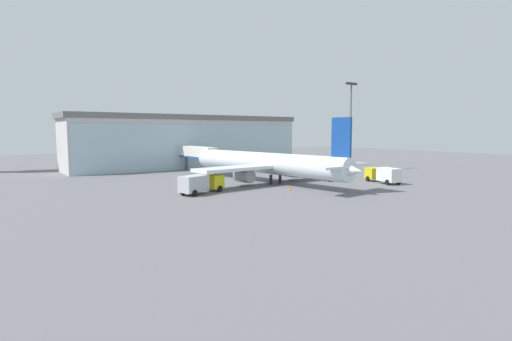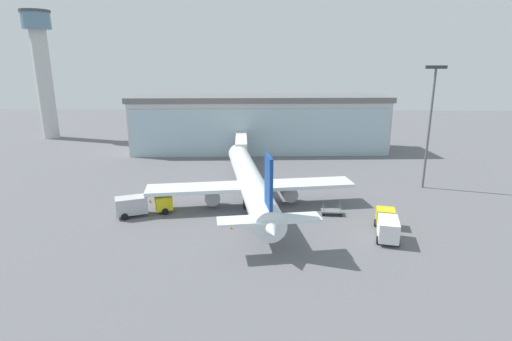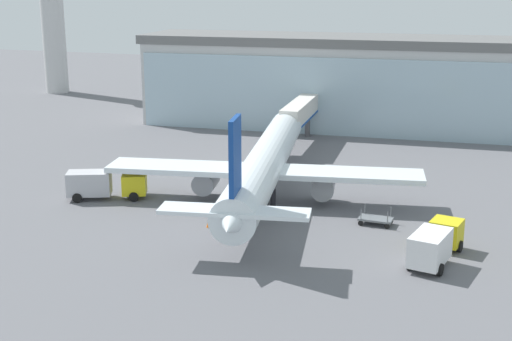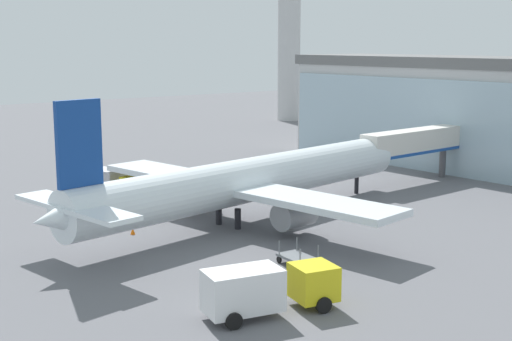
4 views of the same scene
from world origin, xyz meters
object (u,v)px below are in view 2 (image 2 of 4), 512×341
Objects in this scene: airplane at (250,182)px; baggage_cart at (332,211)px; catering_truck at (142,204)px; apron_light_mast at (430,118)px; fuel_truck at (387,225)px; safety_cone_wingtip at (150,201)px; safety_cone_nose at (231,227)px; control_tower at (42,64)px; jet_bridge at (241,144)px.

airplane is 12.14m from baggage_cart.
airplane reaches higher than catering_truck.
airplane is at bearing -163.08° from apron_light_mast.
fuel_truck is 33.12m from safety_cone_wingtip.
airplane reaches higher than fuel_truck.
safety_cone_nose is (-29.94, -17.54, -11.18)m from apron_light_mast.
catering_truck is 13.79× the size of safety_cone_nose.
airplane is (55.79, -49.95, -15.83)m from control_tower.
baggage_cart is 14.13m from safety_cone_nose.
airplane is 5.01× the size of fuel_truck.
jet_bridge is 25.28× the size of safety_cone_nose.
apron_light_mast is 36.46m from safety_cone_nose.
catering_truck is 13.12m from safety_cone_nose.
control_tower reaches higher than airplane.
fuel_truck is at bearing -39.98° from control_tower.
airplane is 15.24m from catering_truck.
apron_light_mast is 0.51× the size of airplane.
fuel_truck is at bearing 131.58° from baggage_cart.
baggage_cart is (-5.42, 6.76, -0.97)m from fuel_truck.
jet_bridge is 38.91m from fuel_truck.
fuel_truck is at bearing -132.60° from airplane.
jet_bridge is 23.14m from airplane.
safety_cone_wingtip is (-0.38, 4.79, -1.19)m from catering_truck.
jet_bridge reaches higher than safety_cone_nose.
baggage_cart is at bearing 21.21° from safety_cone_nose.
jet_bridge reaches higher than fuel_truck.
apron_light_mast reaches higher than safety_cone_nose.
control_tower is 0.85× the size of airplane.
safety_cone_wingtip is at bearing 144.35° from safety_cone_nose.
baggage_cart is (25.51, 0.79, -0.97)m from catering_truck.
control_tower is 96.04m from fuel_truck.
control_tower is 1.67× the size of apron_light_mast.
airplane is 13.24× the size of baggage_cart.
jet_bridge is 0.43× the size of control_tower.
fuel_truck is 2.64× the size of baggage_cart.
safety_cone_nose is at bearing -47.67° from control_tower.
fuel_truck is (16.55, -10.70, -1.84)m from airplane.
safety_cone_nose is at bearing 157.58° from airplane.
control_tower is (-53.00, 26.99, 15.03)m from jet_bridge.
safety_cone_nose is (-18.59, 1.65, -1.19)m from fuel_truck.
apron_light_mast reaches higher than baggage_cart.
catering_truck is at bearing 90.82° from fuel_truck.
control_tower is 93.71m from apron_light_mast.
jet_bridge reaches higher than baggage_cart.
airplane is at bearing 77.29° from safety_cone_nose.
fuel_truck is at bearing -18.97° from safety_cone_wingtip.
apron_light_mast is 30.28m from airplane.
catering_truck is (-14.37, -4.73, -1.84)m from airplane.
jet_bridge is 34.71m from apron_light_mast.
baggage_cart is (11.13, -3.94, -2.80)m from airplane.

